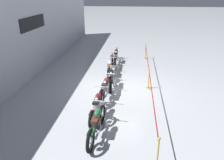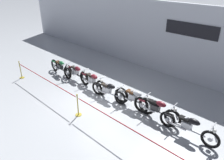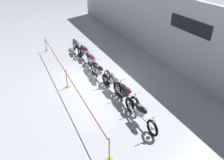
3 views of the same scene
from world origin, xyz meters
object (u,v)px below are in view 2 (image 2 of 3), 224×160
at_px(motorcycle_maroon_1, 76,73).
at_px(stanchion_mid_left, 78,108).
at_px(motorcycle_green_0, 61,67).
at_px(motorcycle_black_6, 188,127).
at_px(motorcycle_maroon_5, 157,109).
at_px(motorcycle_black_3, 108,91).
at_px(motorcycle_maroon_2, 92,81).
at_px(motorcycle_silver_4, 134,99).
at_px(stanchion_far_left, 58,89).

relative_size(motorcycle_maroon_1, stanchion_mid_left, 2.24).
bearing_deg(motorcycle_maroon_1, motorcycle_green_0, -170.97).
bearing_deg(motorcycle_black_6, motorcycle_maroon_5, 175.02).
relative_size(motorcycle_black_3, stanchion_mid_left, 2.02).
bearing_deg(motorcycle_maroon_5, motorcycle_maroon_2, -177.73).
relative_size(motorcycle_maroon_2, motorcycle_black_3, 1.06).
bearing_deg(stanchion_mid_left, motorcycle_black_3, 90.64).
distance_m(motorcycle_maroon_2, motorcycle_silver_4, 2.68).
relative_size(motorcycle_maroon_2, motorcycle_silver_4, 1.02).
relative_size(motorcycle_black_3, motorcycle_black_6, 0.89).
height_order(motorcycle_maroon_1, motorcycle_maroon_2, motorcycle_maroon_2).
relative_size(motorcycle_maroon_2, stanchion_mid_left, 2.14).
bearing_deg(motorcycle_maroon_5, motorcycle_silver_4, -178.71).
xyz_separation_m(motorcycle_black_3, motorcycle_maroon_5, (2.59, 0.26, 0.02)).
xyz_separation_m(motorcycle_maroon_1, motorcycle_maroon_2, (1.52, -0.11, 0.04)).
distance_m(motorcycle_silver_4, motorcycle_maroon_5, 1.21).
relative_size(motorcycle_black_6, stanchion_far_left, 0.22).
distance_m(motorcycle_black_6, stanchion_far_left, 5.91).
relative_size(motorcycle_green_0, motorcycle_silver_4, 1.04).
relative_size(motorcycle_green_0, motorcycle_black_6, 0.96).
height_order(motorcycle_silver_4, motorcycle_maroon_5, motorcycle_silver_4).
bearing_deg(motorcycle_maroon_2, motorcycle_black_3, -4.88).
bearing_deg(stanchion_far_left, motorcycle_green_0, 144.03).
height_order(motorcycle_maroon_2, motorcycle_maroon_5, motorcycle_maroon_2).
relative_size(motorcycle_maroon_1, motorcycle_maroon_5, 1.05).
bearing_deg(motorcycle_maroon_1, motorcycle_black_3, -4.38).
bearing_deg(stanchion_far_left, motorcycle_black_3, 51.86).
height_order(motorcycle_maroon_2, motorcycle_black_6, motorcycle_maroon_2).
distance_m(motorcycle_maroon_1, motorcycle_maroon_2, 1.53).
distance_m(motorcycle_silver_4, stanchion_mid_left, 2.52).
distance_m(motorcycle_green_0, stanchion_far_left, 3.22).
xyz_separation_m(motorcycle_black_3, stanchion_far_left, (-1.47, -1.87, 0.28)).
height_order(motorcycle_silver_4, stanchion_far_left, stanchion_far_left).
distance_m(motorcycle_maroon_1, motorcycle_black_3, 2.82).
height_order(motorcycle_maroon_2, stanchion_far_left, stanchion_far_left).
bearing_deg(motorcycle_black_6, motorcycle_black_3, -178.11).
xyz_separation_m(motorcycle_maroon_2, motorcycle_maroon_5, (3.88, 0.15, -0.01)).
bearing_deg(stanchion_mid_left, motorcycle_silver_4, 57.05).
bearing_deg(motorcycle_green_0, motorcycle_maroon_2, 1.96).
bearing_deg(motorcycle_black_3, stanchion_far_left, -128.14).
bearing_deg(motorcycle_black_6, stanchion_mid_left, -153.67).
bearing_deg(stanchion_mid_left, stanchion_far_left, 180.00).
bearing_deg(motorcycle_green_0, stanchion_mid_left, -24.76).
bearing_deg(motorcycle_black_3, motorcycle_black_6, 1.89).
bearing_deg(stanchion_mid_left, motorcycle_maroon_5, 39.71).
relative_size(motorcycle_maroon_2, motorcycle_black_6, 0.94).
bearing_deg(motorcycle_black_3, stanchion_mid_left, -89.36).
bearing_deg(motorcycle_silver_4, motorcycle_maroon_5, 1.29).
distance_m(motorcycle_black_3, stanchion_mid_left, 1.88).
xyz_separation_m(motorcycle_maroon_2, stanchion_mid_left, (1.31, -1.98, -0.13)).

